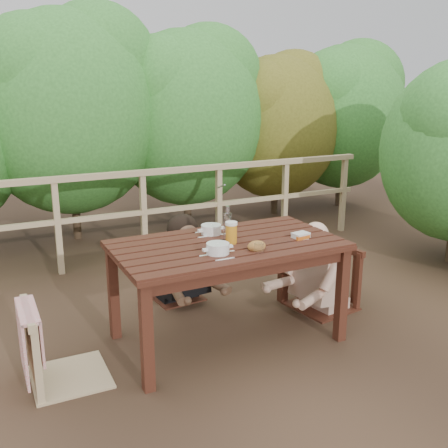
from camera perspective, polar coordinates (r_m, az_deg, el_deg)
name	(u,v)px	position (r m, az deg, el deg)	size (l,w,h in m)	color
ground	(227,338)	(4.08, 0.32, -12.44)	(60.00, 60.00, 0.00)	#483222
table	(227,292)	(3.92, 0.33, -7.52)	(1.64, 0.93, 0.76)	#371910
chair_left	(64,307)	(3.51, -17.18, -8.69)	(0.51, 0.51, 1.03)	tan
chair_far	(176,254)	(4.65, -5.33, -3.36)	(0.42, 0.42, 0.83)	#371910
chair_right	(324,252)	(4.49, 10.94, -3.10)	(0.50, 0.50, 1.01)	#371910
woman	(174,232)	(4.60, -5.48, -0.89)	(0.50, 0.62, 1.24)	black
diner_right	(328,236)	(4.47, 11.34, -1.27)	(0.52, 0.64, 1.30)	tan
railing	(144,216)	(5.65, -8.82, 0.84)	(5.60, 0.10, 1.01)	tan
hedge_row	(140,82)	(6.74, -9.21, 15.15)	(6.60, 1.60, 3.80)	#306D29
soup_near	(218,249)	(3.52, -0.69, -2.82)	(0.27, 0.27, 0.09)	silver
soup_far	(211,230)	(3.98, -1.42, -0.70)	(0.26, 0.26, 0.09)	white
bread_roll	(257,246)	(3.61, 3.61, -2.46)	(0.14, 0.10, 0.08)	#995F26
beer_glass	(231,233)	(3.76, 0.81, -1.01)	(0.09, 0.09, 0.17)	orange
bottle	(228,224)	(3.81, 0.40, 0.02)	(0.06, 0.06, 0.27)	silver
tumbler	(259,249)	(3.55, 3.89, -2.79)	(0.07, 0.07, 0.08)	silver
butter_tub	(301,236)	(3.92, 8.44, -1.34)	(0.13, 0.09, 0.05)	white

